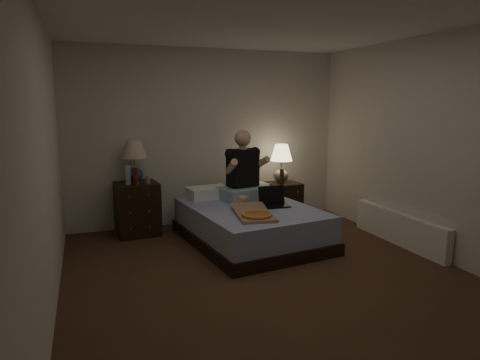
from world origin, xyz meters
name	(u,v)px	position (x,y,z in m)	size (l,w,h in m)	color
floor	(270,277)	(0.00, 0.00, 0.00)	(4.00, 4.50, 0.00)	brown
ceiling	(274,18)	(0.00, 0.00, 2.50)	(4.00, 4.50, 0.00)	white
wall_back	(208,137)	(0.00, 2.25, 1.25)	(4.00, 2.50, 0.00)	silver
wall_front	(467,208)	(0.00, -2.25, 1.25)	(4.00, 2.50, 0.00)	silver
wall_left	(45,165)	(-2.00, 0.00, 1.25)	(4.50, 2.50, 0.00)	silver
wall_right	(435,147)	(2.00, 0.00, 1.25)	(4.50, 2.50, 0.00)	silver
bed	(250,224)	(0.22, 1.12, 0.23)	(1.38, 1.84, 0.46)	#6073C1
nightstand_left	(137,209)	(-1.08, 1.94, 0.35)	(0.54, 0.49, 0.70)	black
nightstand_right	(283,202)	(1.02, 1.83, 0.29)	(0.45, 0.41, 0.59)	black
lamp_left	(134,161)	(-1.08, 2.04, 0.98)	(0.32, 0.32, 0.56)	navy
lamp_right	(281,163)	(1.01, 1.91, 0.87)	(0.32, 0.32, 0.56)	gray
water_bottle	(128,175)	(-1.19, 1.84, 0.83)	(0.07, 0.07, 0.25)	#B4BCCB
soda_can	(148,180)	(-0.95, 1.84, 0.75)	(0.07, 0.07, 0.10)	#B2B2AD
beer_bottle_left	(136,176)	(-1.10, 1.77, 0.82)	(0.06, 0.06, 0.23)	#581B0C
beer_bottle_right	(282,177)	(0.92, 1.69, 0.70)	(0.06, 0.06, 0.23)	#51220B
person	(245,165)	(0.31, 1.56, 0.93)	(0.66, 0.52, 0.93)	black
laptop	(275,197)	(0.51, 1.02, 0.58)	(0.34, 0.28, 0.24)	black
pizza_box	(257,216)	(0.07, 0.55, 0.50)	(0.40, 0.76, 0.08)	tan
radiator	(399,228)	(1.93, 0.41, 0.20)	(0.10, 1.60, 0.40)	white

